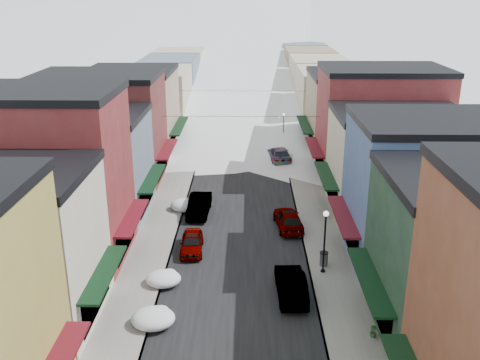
{
  "coord_description": "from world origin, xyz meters",
  "views": [
    {
      "loc": [
        0.68,
        -14.64,
        18.62
      ],
      "look_at": [
        0.0,
        30.2,
        2.66
      ],
      "focal_mm": 40.0,
      "sensor_mm": 36.0,
      "label": 1
    }
  ],
  "objects_px": {
    "streetlamp_near": "(325,234)",
    "trash_can": "(324,259)",
    "car_silver_sedan": "(192,243)",
    "car_green_sedan": "(291,284)",
    "car_dark_hatch": "(199,205)"
  },
  "relations": [
    {
      "from": "car_silver_sedan",
      "to": "car_dark_hatch",
      "type": "height_order",
      "value": "car_dark_hatch"
    },
    {
      "from": "car_green_sedan",
      "to": "trash_can",
      "type": "bearing_deg",
      "value": -126.77
    },
    {
      "from": "car_green_sedan",
      "to": "trash_can",
      "type": "xyz_separation_m",
      "value": [
        2.61,
        3.8,
        -0.16
      ]
    },
    {
      "from": "streetlamp_near",
      "to": "trash_can",
      "type": "bearing_deg",
      "value": 79.62
    },
    {
      "from": "car_silver_sedan",
      "to": "streetlamp_near",
      "type": "relative_size",
      "value": 0.91
    },
    {
      "from": "car_dark_hatch",
      "to": "trash_can",
      "type": "relative_size",
      "value": 4.87
    },
    {
      "from": "car_dark_hatch",
      "to": "trash_can",
      "type": "xyz_separation_m",
      "value": [
        9.68,
        -9.45,
        -0.15
      ]
    },
    {
      "from": "streetlamp_near",
      "to": "car_green_sedan",
      "type": "bearing_deg",
      "value": -130.43
    },
    {
      "from": "car_green_sedan",
      "to": "trash_can",
      "type": "height_order",
      "value": "car_green_sedan"
    },
    {
      "from": "car_silver_sedan",
      "to": "car_dark_hatch",
      "type": "distance_m",
      "value": 7.14
    },
    {
      "from": "car_dark_hatch",
      "to": "car_green_sedan",
      "type": "height_order",
      "value": "car_green_sedan"
    },
    {
      "from": "car_dark_hatch",
      "to": "trash_can",
      "type": "height_order",
      "value": "car_dark_hatch"
    },
    {
      "from": "car_dark_hatch",
      "to": "streetlamp_near",
      "type": "xyz_separation_m",
      "value": [
        9.51,
        -10.39,
        2.21
      ]
    },
    {
      "from": "car_dark_hatch",
      "to": "car_green_sedan",
      "type": "xyz_separation_m",
      "value": [
        7.07,
        -13.25,
        0.01
      ]
    },
    {
      "from": "car_green_sedan",
      "to": "car_dark_hatch",
      "type": "bearing_deg",
      "value": -64.2
    }
  ]
}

